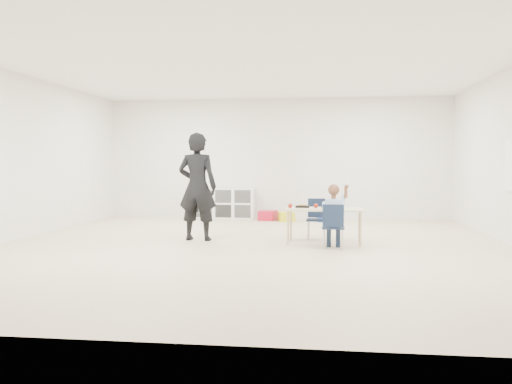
# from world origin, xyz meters

# --- Properties ---
(room) EXTENTS (9.00, 9.02, 2.80)m
(room) POSITION_xyz_m (0.00, 0.00, 1.40)
(room) COLOR beige
(room) RESTS_ON ground
(table) EXTENTS (1.25, 0.66, 0.57)m
(table) POSITION_xyz_m (1.12, 0.47, 0.29)
(table) COLOR beige
(table) RESTS_ON ground
(chair_near) EXTENTS (0.34, 0.32, 0.68)m
(chair_near) POSITION_xyz_m (1.25, -0.06, 0.34)
(chair_near) COLOR #111D34
(chair_near) RESTS_ON ground
(chair_far) EXTENTS (0.34, 0.32, 0.68)m
(chair_far) POSITION_xyz_m (0.98, 1.01, 0.34)
(chair_far) COLOR #111D34
(chair_far) RESTS_ON ground
(child) EXTENTS (0.47, 0.47, 1.07)m
(child) POSITION_xyz_m (1.25, -0.06, 0.54)
(child) COLOR #9CB8D3
(child) RESTS_ON chair_near
(lunch_tray_near) EXTENTS (0.22, 0.17, 0.03)m
(lunch_tray_near) POSITION_xyz_m (1.18, 0.55, 0.58)
(lunch_tray_near) COLOR black
(lunch_tray_near) RESTS_ON table
(lunch_tray_far) EXTENTS (0.22, 0.17, 0.03)m
(lunch_tray_far) POSITION_xyz_m (0.76, 0.57, 0.58)
(lunch_tray_far) COLOR black
(lunch_tray_far) RESTS_ON table
(milk_carton) EXTENTS (0.07, 0.07, 0.10)m
(milk_carton) POSITION_xyz_m (1.13, 0.35, 0.62)
(milk_carton) COLOR white
(milk_carton) RESTS_ON table
(bread_roll) EXTENTS (0.09, 0.09, 0.07)m
(bread_roll) POSITION_xyz_m (1.37, 0.40, 0.60)
(bread_roll) COLOR tan
(bread_roll) RESTS_ON table
(apple_near) EXTENTS (0.07, 0.07, 0.07)m
(apple_near) POSITION_xyz_m (0.98, 0.52, 0.60)
(apple_near) COLOR maroon
(apple_near) RESTS_ON table
(apple_far) EXTENTS (0.07, 0.07, 0.07)m
(apple_far) POSITION_xyz_m (0.57, 0.45, 0.60)
(apple_far) COLOR maroon
(apple_far) RESTS_ON table
(cubby_shelf) EXTENTS (1.40, 0.40, 0.70)m
(cubby_shelf) POSITION_xyz_m (-1.20, 4.28, 0.35)
(cubby_shelf) COLOR white
(cubby_shelf) RESTS_ON ground
(rules_poster) EXTENTS (0.02, 0.60, 0.80)m
(rules_poster) POSITION_xyz_m (3.98, 0.60, 1.25)
(rules_poster) COLOR white
(rules_poster) RESTS_ON room
(adult) EXTENTS (0.69, 0.48, 1.79)m
(adult) POSITION_xyz_m (-0.98, 0.60, 0.89)
(adult) COLOR black
(adult) RESTS_ON ground
(bin_red) EXTENTS (0.41, 0.49, 0.22)m
(bin_red) POSITION_xyz_m (-0.15, 3.93, 0.11)
(bin_red) COLOR #B5122B
(bin_red) RESTS_ON ground
(bin_yellow) EXTENTS (0.42, 0.49, 0.21)m
(bin_yellow) POSITION_xyz_m (0.28, 3.77, 0.10)
(bin_yellow) COLOR gold
(bin_yellow) RESTS_ON ground
(bin_blue) EXTENTS (0.41, 0.50, 0.22)m
(bin_blue) POSITION_xyz_m (1.14, 3.87, 0.11)
(bin_blue) COLOR blue
(bin_blue) RESTS_ON ground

